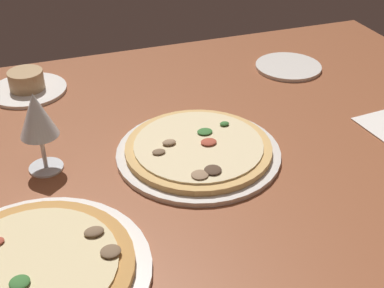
{
  "coord_description": "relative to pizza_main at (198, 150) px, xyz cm",
  "views": [
    {
      "loc": [
        -25.71,
        -75.93,
        59.59
      ],
      "look_at": [
        1.39,
        0.25,
        7.0
      ],
      "focal_mm": 48.21,
      "sensor_mm": 36.0,
      "label": 1
    }
  ],
  "objects": [
    {
      "name": "dining_table",
      "position": [
        -2.77,
        -0.48,
        -3.21
      ],
      "size": [
        150.0,
        110.0,
        4.0
      ],
      "primitive_type": "cube",
      "color": "brown",
      "rests_on": "ground"
    },
    {
      "name": "pizza_main",
      "position": [
        0.0,
        0.0,
        0.0
      ],
      "size": [
        31.37,
        31.37,
        3.38
      ],
      "color": "silver",
      "rests_on": "dining_table"
    },
    {
      "name": "pizza_side",
      "position": [
        -32.27,
        -20.94,
        -0.03
      ],
      "size": [
        33.19,
        33.19,
        3.37
      ],
      "color": "silver",
      "rests_on": "dining_table"
    },
    {
      "name": "ramekin_on_saucer",
      "position": [
        -28.48,
        38.34,
        0.56
      ],
      "size": [
        17.82,
        17.82,
        5.18
      ],
      "color": "silver",
      "rests_on": "dining_table"
    },
    {
      "name": "wine_glass_far",
      "position": [
        -27.93,
        5.38,
        9.57
      ],
      "size": [
        6.86,
        6.86,
        15.55
      ],
      "color": "silver",
      "rests_on": "dining_table"
    },
    {
      "name": "side_plate",
      "position": [
        35.3,
        29.39,
        -0.76
      ],
      "size": [
        16.71,
        16.71,
        0.9
      ],
      "primitive_type": "cylinder",
      "color": "silver",
      "rests_on": "dining_table"
    }
  ]
}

